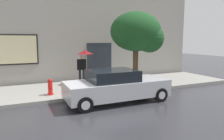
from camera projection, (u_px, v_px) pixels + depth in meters
name	position (u px, v px, depth m)	size (l,w,h in m)	color
ground_plane	(89.00, 105.00, 9.05)	(60.00, 60.00, 0.00)	#333338
sidewalk	(72.00, 89.00, 11.75)	(20.00, 4.00, 0.15)	gray
building_facade	(61.00, 29.00, 13.51)	(20.00, 0.67, 7.00)	#9E998E
parked_car	(116.00, 86.00, 9.52)	(4.69, 1.93, 1.47)	#B7BABF
fire_hydrant	(50.00, 87.00, 10.20)	(0.30, 0.44, 0.79)	red
pedestrian_with_umbrella	(84.00, 58.00, 12.59)	(0.98, 0.98, 2.04)	black
street_tree	(139.00, 33.00, 11.70)	(2.93, 2.49, 4.22)	#4C3823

